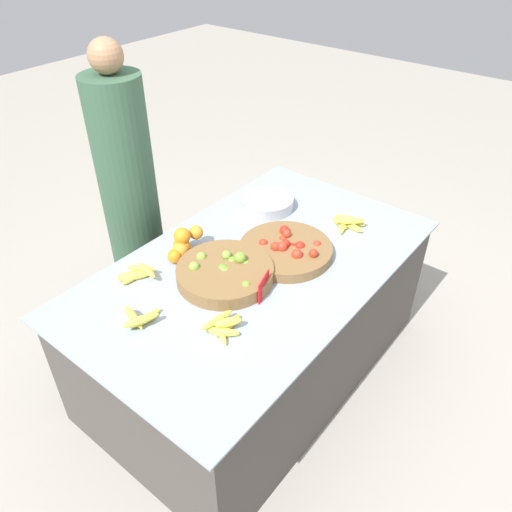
# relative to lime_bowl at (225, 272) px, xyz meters

# --- Properties ---
(ground_plane) EXTENTS (12.00, 12.00, 0.00)m
(ground_plane) POSITION_rel_lime_bowl_xyz_m (0.16, -0.04, -0.72)
(ground_plane) COLOR #ADA599
(market_table) EXTENTS (1.76, 1.05, 0.69)m
(market_table) POSITION_rel_lime_bowl_xyz_m (0.16, -0.04, -0.38)
(market_table) COLOR #4C4742
(market_table) RESTS_ON ground_plane
(lime_bowl) EXTENTS (0.43, 0.43, 0.11)m
(lime_bowl) POSITION_rel_lime_bowl_xyz_m (0.00, 0.00, 0.00)
(lime_bowl) COLOR olive
(lime_bowl) RESTS_ON market_table
(tomato_basket) EXTENTS (0.44, 0.44, 0.09)m
(tomato_basket) POSITION_rel_lime_bowl_xyz_m (0.31, -0.11, -0.01)
(tomato_basket) COLOR olive
(tomato_basket) RESTS_ON market_table
(orange_pile) EXTENTS (0.22, 0.12, 0.14)m
(orange_pile) POSITION_rel_lime_bowl_xyz_m (0.01, 0.28, 0.02)
(orange_pile) COLOR orange
(orange_pile) RESTS_ON market_table
(metal_bowl) EXTENTS (0.28, 0.28, 0.06)m
(metal_bowl) POSITION_rel_lime_bowl_xyz_m (0.60, 0.23, -0.00)
(metal_bowl) COLOR #B7B7BF
(metal_bowl) RESTS_ON market_table
(price_sign) EXTENTS (0.12, 0.04, 0.10)m
(price_sign) POSITION_rel_lime_bowl_xyz_m (0.01, -0.21, 0.02)
(price_sign) COLOR red
(price_sign) RESTS_ON market_table
(banana_bunch_front_right) EXTENTS (0.18, 0.15, 0.06)m
(banana_bunch_front_right) POSITION_rel_lime_bowl_xyz_m (-0.25, -0.21, -0.01)
(banana_bunch_front_right) COLOR #EFDB4C
(banana_bunch_front_right) RESTS_ON market_table
(banana_bunch_middle_left) EXTENTS (0.19, 0.19, 0.06)m
(banana_bunch_middle_left) POSITION_rel_lime_bowl_xyz_m (-0.43, 0.08, -0.01)
(banana_bunch_middle_left) COLOR #EFDB4C
(banana_bunch_middle_left) RESTS_ON market_table
(banana_bunch_front_left) EXTENTS (0.16, 0.20, 0.06)m
(banana_bunch_front_left) POSITION_rel_lime_bowl_xyz_m (0.71, -0.22, -0.01)
(banana_bunch_front_left) COLOR #EFDB4C
(banana_bunch_front_left) RESTS_ON market_table
(banana_bunch_back_center) EXTENTS (0.17, 0.18, 0.06)m
(banana_bunch_back_center) POSITION_rel_lime_bowl_xyz_m (-0.24, 0.31, -0.01)
(banana_bunch_back_center) COLOR #EFDB4C
(banana_bunch_back_center) RESTS_ON market_table
(vendor_person) EXTENTS (0.30, 0.30, 1.57)m
(vendor_person) POSITION_rel_lime_bowl_xyz_m (0.13, 0.79, 0.01)
(vendor_person) COLOR #385B42
(vendor_person) RESTS_ON ground_plane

